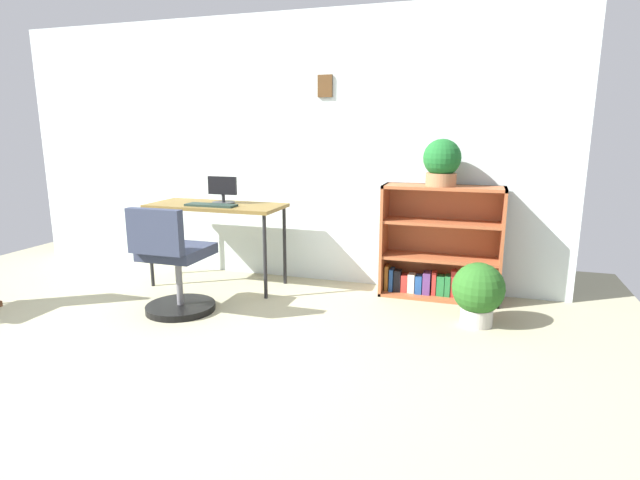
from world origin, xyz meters
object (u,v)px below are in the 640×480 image
keyboard (211,205)px  bookshelf_low (439,247)px  potted_plant_floor (478,291)px  desk (216,211)px  office_chair (174,268)px  potted_plant_on_shelf (442,162)px  monitor (223,191)px

keyboard → bookshelf_low: bookshelf_low is taller
bookshelf_low → potted_plant_floor: bookshelf_low is taller
desk → potted_plant_floor: desk is taller
potted_plant_floor → office_chair: bearing=-168.0°
office_chair → potted_plant_on_shelf: size_ratio=2.25×
keyboard → potted_plant_floor: 2.23m
office_chair → potted_plant_on_shelf: potted_plant_on_shelf is taller
monitor → potted_plant_on_shelf: (1.82, 0.18, 0.28)m
bookshelf_low → keyboard: bearing=-167.4°
monitor → keyboard: size_ratio=0.61×
keyboard → potted_plant_floor: bearing=-4.2°
bookshelf_low → monitor: bearing=-172.6°
monitor → bookshelf_low: (1.83, 0.24, -0.42)m
keyboard → potted_plant_floor: size_ratio=0.97×
monitor → potted_plant_floor: (2.15, -0.33, -0.58)m
potted_plant_on_shelf → office_chair: bearing=-152.0°
desk → office_chair: (0.04, -0.73, -0.31)m
potted_plant_on_shelf → potted_plant_floor: bearing=-57.0°
potted_plant_on_shelf → desk: bearing=-172.9°
desk → monitor: size_ratio=4.38×
office_chair → monitor: bearing=90.1°
office_chair → bookshelf_low: bookshelf_low is taller
keyboard → office_chair: (0.02, -0.62, -0.38)m
desk → bookshelf_low: 1.90m
desk → potted_plant_on_shelf: 1.93m
bookshelf_low → potted_plant_floor: 0.68m
bookshelf_low → potted_plant_floor: (0.33, -0.57, -0.17)m
office_chair → bookshelf_low: 2.09m
desk → keyboard: bearing=-80.6°
potted_plant_floor → potted_plant_on_shelf: bearing=123.0°
potted_plant_floor → monitor: bearing=171.2°
monitor → keyboard: bearing=-96.3°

